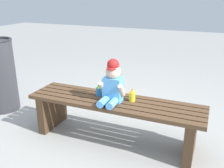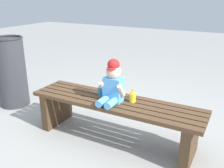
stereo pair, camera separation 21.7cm
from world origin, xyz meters
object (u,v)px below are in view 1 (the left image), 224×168
(sippy_cup_right, at_px, (132,95))
(trash_bin, at_px, (0,75))
(sippy_cup_left, at_px, (99,90))
(park_bench, at_px, (114,113))
(child_figure, at_px, (112,84))

(sippy_cup_right, relative_size, trash_bin, 0.14)
(sippy_cup_left, bearing_deg, sippy_cup_right, 0.00)
(sippy_cup_right, xyz_separation_m, trash_bin, (-1.69, 0.07, -0.03))
(sippy_cup_left, distance_m, trash_bin, 1.35)
(park_bench, xyz_separation_m, child_figure, (-0.01, -0.03, 0.31))
(sippy_cup_left, bearing_deg, trash_bin, 176.83)
(park_bench, bearing_deg, sippy_cup_left, 164.64)
(child_figure, distance_m, trash_bin, 1.54)
(park_bench, distance_m, sippy_cup_right, 0.25)
(park_bench, bearing_deg, sippy_cup_right, 17.78)
(trash_bin, bearing_deg, sippy_cup_right, -2.53)
(park_bench, relative_size, sippy_cup_left, 13.50)
(child_figure, relative_size, sippy_cup_right, 3.26)
(park_bench, distance_m, trash_bin, 1.54)
(sippy_cup_left, bearing_deg, park_bench, -15.36)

